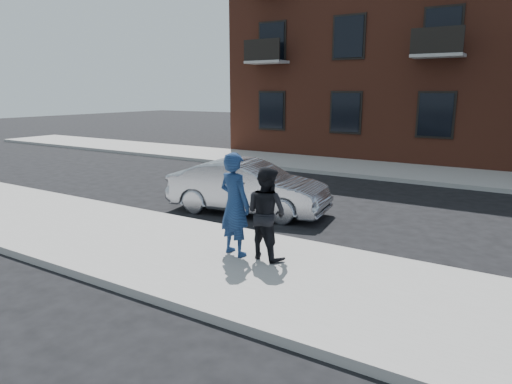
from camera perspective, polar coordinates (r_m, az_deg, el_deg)
The scene contains 9 objects.
ground at distance 8.20m, azimuth 1.69°, elevation -10.04°, with size 100.00×100.00×0.00m, color black.
near_sidewalk at distance 7.98m, azimuth 0.77°, elevation -10.13°, with size 50.00×3.50×0.15m, color gray.
near_curb at distance 9.46m, azimuth 6.48°, elevation -6.50°, with size 50.00×0.10×0.15m, color #999691.
far_sidewalk at distance 18.46m, azimuth 19.68°, elevation 2.22°, with size 50.00×3.50×0.15m, color gray.
far_curb at distance 16.73m, azimuth 18.31°, elevation 1.32°, with size 50.00×0.10×0.15m, color #999691.
apartment_building at distance 24.79m, azimuth 29.16°, elevation 18.01°, with size 24.30×10.30×12.30m.
silver_sedan at distance 11.89m, azimuth -1.01°, elevation 0.61°, with size 1.46×4.19×1.38m, color #999BA3.
man_hoodie at distance 8.38m, azimuth -2.69°, elevation -1.54°, with size 0.79×0.60×1.93m.
man_peacoat at distance 8.22m, azimuth 1.30°, elevation -2.65°, with size 0.93×0.79×1.69m.
Camera 1 is at (3.82, -6.54, 3.15)m, focal length 32.00 mm.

